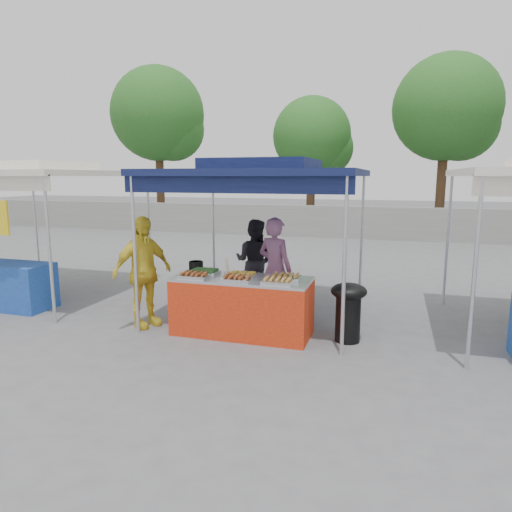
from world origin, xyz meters
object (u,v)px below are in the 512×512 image
(vendor_table, at_px, (242,306))
(wok_burner, at_px, (348,307))
(customer_person, at_px, (143,272))
(cooking_pot, at_px, (196,265))
(helper_man, at_px, (254,261))
(vendor_woman, at_px, (275,269))

(vendor_table, bearing_deg, wok_burner, 5.30)
(vendor_table, height_order, customer_person, customer_person)
(vendor_table, distance_m, cooking_pot, 1.06)
(helper_man, bearing_deg, wok_burner, 142.97)
(vendor_table, relative_size, cooking_pot, 8.97)
(wok_burner, bearing_deg, helper_man, 126.97)
(cooking_pot, distance_m, wok_burner, 2.44)
(vendor_table, xyz_separation_m, vendor_woman, (0.28, 0.83, 0.41))
(vendor_woman, bearing_deg, customer_person, 47.85)
(helper_man, distance_m, customer_person, 2.21)
(cooking_pot, xyz_separation_m, vendor_woman, (1.16, 0.49, -0.08))
(wok_burner, bearing_deg, customer_person, 171.98)
(wok_burner, height_order, helper_man, helper_man)
(cooking_pot, height_order, wok_burner, cooking_pot)
(customer_person, bearing_deg, helper_man, -7.16)
(vendor_woman, bearing_deg, cooking_pot, 43.98)
(vendor_woman, xyz_separation_m, customer_person, (-1.85, -0.93, 0.02))
(cooking_pot, relative_size, wok_burner, 0.26)
(vendor_table, bearing_deg, cooking_pot, 158.76)
(vendor_table, relative_size, wok_burner, 2.37)
(helper_man, xyz_separation_m, customer_person, (-1.22, -1.84, 0.09))
(cooking_pot, relative_size, helper_man, 0.15)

